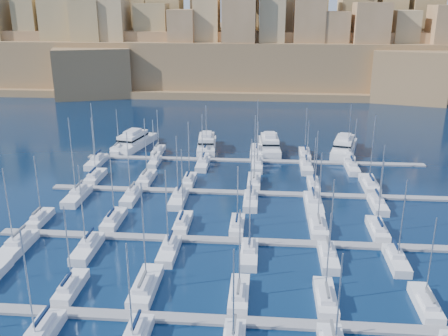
# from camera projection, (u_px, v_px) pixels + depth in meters

# --- Properties ---
(ground) EXTENTS (600.00, 600.00, 0.00)m
(ground) POSITION_uv_depth(u_px,v_px,m) (247.00, 213.00, 94.61)
(ground) COLOR #031331
(ground) RESTS_ON ground
(pontoon_near) EXTENTS (84.00, 2.00, 0.40)m
(pontoon_near) POSITION_uv_depth(u_px,v_px,m) (236.00, 321.00, 62.46)
(pontoon_near) COLOR slate
(pontoon_near) RESTS_ON ground
(pontoon_mid_near) EXTENTS (84.00, 2.00, 0.40)m
(pontoon_mid_near) POSITION_uv_depth(u_px,v_px,m) (244.00, 241.00, 83.22)
(pontoon_mid_near) COLOR slate
(pontoon_mid_near) RESTS_ON ground
(pontoon_mid_far) EXTENTS (84.00, 2.00, 0.40)m
(pontoon_mid_far) POSITION_uv_depth(u_px,v_px,m) (249.00, 193.00, 103.99)
(pontoon_mid_far) COLOR slate
(pontoon_mid_far) RESTS_ON ground
(pontoon_far) EXTENTS (84.00, 2.00, 0.40)m
(pontoon_far) POSITION_uv_depth(u_px,v_px,m) (253.00, 161.00, 124.75)
(pontoon_far) COLOR slate
(pontoon_far) RESTS_ON ground
(sailboat_1) EXTENTS (2.47, 8.24, 12.96)m
(sailboat_1) POSITION_uv_depth(u_px,v_px,m) (71.00, 287.00, 68.90)
(sailboat_1) COLOR silver
(sailboat_1) RESTS_ON ground
(sailboat_2) EXTENTS (3.07, 10.25, 16.23)m
(sailboat_2) POSITION_uv_depth(u_px,v_px,m) (146.00, 287.00, 68.99)
(sailboat_2) COLOR silver
(sailboat_2) RESTS_ON ground
(sailboat_3) EXTENTS (2.59, 8.65, 13.22)m
(sailboat_3) POSITION_uv_depth(u_px,v_px,m) (239.00, 294.00, 67.20)
(sailboat_3) COLOR silver
(sailboat_3) RESTS_ON ground
(sailboat_4) EXTENTS (2.66, 8.87, 13.07)m
(sailboat_4) POSITION_uv_depth(u_px,v_px,m) (326.00, 298.00, 66.37)
(sailboat_4) COLOR silver
(sailboat_4) RESTS_ON ground
(sailboat_5) EXTENTS (2.58, 8.61, 13.05)m
(sailboat_5) POSITION_uv_depth(u_px,v_px,m) (426.00, 304.00, 65.20)
(sailboat_5) COLOR silver
(sailboat_5) RESTS_ON ground
(sailboat_12) EXTENTS (2.30, 7.65, 12.82)m
(sailboat_12) POSITION_uv_depth(u_px,v_px,m) (40.00, 219.00, 90.54)
(sailboat_12) COLOR silver
(sailboat_12) RESTS_ON ground
(sailboat_13) EXTENTS (2.67, 8.90, 13.64)m
(sailboat_13) POSITION_uv_depth(u_px,v_px,m) (114.00, 220.00, 90.02)
(sailboat_13) COLOR silver
(sailboat_13) RESTS_ON ground
(sailboat_14) EXTENTS (2.51, 8.36, 14.56)m
(sailboat_14) POSITION_uv_depth(u_px,v_px,m) (183.00, 223.00, 88.74)
(sailboat_14) COLOR silver
(sailboat_14) RESTS_ON ground
(sailboat_15) EXTENTS (2.41, 8.04, 11.78)m
(sailboat_15) POSITION_uv_depth(u_px,v_px,m) (237.00, 225.00, 87.82)
(sailboat_15) COLOR silver
(sailboat_15) RESTS_ON ground
(sailboat_16) EXTENTS (3.01, 10.04, 14.29)m
(sailboat_16) POSITION_uv_depth(u_px,v_px,m) (318.00, 226.00, 87.58)
(sailboat_16) COLOR silver
(sailboat_16) RESTS_ON ground
(sailboat_17) EXTENTS (2.69, 8.95, 13.27)m
(sailboat_17) POSITION_uv_depth(u_px,v_px,m) (378.00, 229.00, 86.26)
(sailboat_17) COLOR silver
(sailboat_17) RESTS_ON ground
(sailboat_18) EXTENTS (3.18, 10.60, 14.58)m
(sailboat_18) POSITION_uv_depth(u_px,v_px,m) (16.00, 247.00, 80.17)
(sailboat_18) COLOR silver
(sailboat_18) RESTS_ON ground
(sailboat_19) EXTENTS (2.84, 9.45, 15.17)m
(sailboat_19) POSITION_uv_depth(u_px,v_px,m) (88.00, 248.00, 79.76)
(sailboat_19) COLOR silver
(sailboat_19) RESTS_ON ground
(sailboat_20) EXTENTS (2.66, 8.88, 14.71)m
(sailboat_20) POSITION_uv_depth(u_px,v_px,m) (169.00, 250.00, 78.97)
(sailboat_20) COLOR silver
(sailboat_20) RESTS_ON ground
(sailboat_21) EXTENTS (2.67, 8.89, 13.43)m
(sailboat_21) POSITION_uv_depth(u_px,v_px,m) (249.00, 254.00, 77.94)
(sailboat_21) COLOR silver
(sailboat_21) RESTS_ON ground
(sailboat_22) EXTENTS (2.63, 8.78, 13.98)m
(sailboat_22) POSITION_uv_depth(u_px,v_px,m) (328.00, 257.00, 77.00)
(sailboat_22) COLOR silver
(sailboat_22) RESTS_ON ground
(sailboat_23) EXTENTS (2.61, 8.71, 14.22)m
(sailboat_23) POSITION_uv_depth(u_px,v_px,m) (396.00, 260.00, 76.19)
(sailboat_23) COLOR silver
(sailboat_23) RESTS_ON ground
(sailboat_24) EXTENTS (2.71, 9.04, 14.48)m
(sailboat_24) POSITION_uv_depth(u_px,v_px,m) (95.00, 177.00, 111.73)
(sailboat_24) COLOR silver
(sailboat_24) RESTS_ON ground
(sailboat_25) EXTENTS (2.77, 9.25, 14.48)m
(sailboat_25) POSITION_uv_depth(u_px,v_px,m) (146.00, 178.00, 110.88)
(sailboat_25) COLOR silver
(sailboat_25) RESTS_ON ground
(sailboat_26) EXTENTS (2.46, 8.21, 14.15)m
(sailboat_26) POSITION_uv_depth(u_px,v_px,m) (189.00, 180.00, 109.62)
(sailboat_26) COLOR silver
(sailboat_26) RESTS_ON ground
(sailboat_27) EXTENTS (2.76, 9.19, 15.66)m
(sailboat_27) POSITION_uv_depth(u_px,v_px,m) (254.00, 181.00, 108.91)
(sailboat_27) COLOR silver
(sailboat_27) RESTS_ON ground
(sailboat_28) EXTENTS (2.37, 7.89, 11.32)m
(sailboat_28) POSITION_uv_depth(u_px,v_px,m) (313.00, 184.00, 107.29)
(sailboat_28) COLOR silver
(sailboat_28) RESTS_ON ground
(sailboat_29) EXTENTS (3.07, 10.25, 16.02)m
(sailboat_29) POSITION_uv_depth(u_px,v_px,m) (370.00, 184.00, 107.38)
(sailboat_29) COLOR silver
(sailboat_29) RESTS_ON ground
(sailboat_30) EXTENTS (3.08, 10.28, 17.40)m
(sailboat_30) POSITION_uv_depth(u_px,v_px,m) (77.00, 196.00, 100.93)
(sailboat_30) COLOR silver
(sailboat_30) RESTS_ON ground
(sailboat_31) EXTENTS (2.63, 8.78, 14.54)m
(sailboat_31) POSITION_uv_depth(u_px,v_px,m) (131.00, 196.00, 100.74)
(sailboat_31) COLOR silver
(sailboat_31) RESTS_ON ground
(sailboat_32) EXTENTS (2.85, 9.50, 14.09)m
(sailboat_32) POSITION_uv_depth(u_px,v_px,m) (179.00, 198.00, 99.62)
(sailboat_32) COLOR silver
(sailboat_32) RESTS_ON ground
(sailboat_33) EXTENTS (2.77, 9.23, 13.82)m
(sailboat_33) POSITION_uv_depth(u_px,v_px,m) (251.00, 201.00, 98.58)
(sailboat_33) COLOR silver
(sailboat_33) RESTS_ON ground
(sailboat_34) EXTENTS (3.22, 10.73, 15.90)m
(sailboat_34) POSITION_uv_depth(u_px,v_px,m) (313.00, 204.00, 96.89)
(sailboat_34) COLOR silver
(sailboat_34) RESTS_ON ground
(sailboat_35) EXTENTS (2.65, 8.82, 13.22)m
(sailboat_35) POSITION_uv_depth(u_px,v_px,m) (378.00, 204.00, 96.78)
(sailboat_35) COLOR silver
(sailboat_35) RESTS_ON ground
(sailboat_36) EXTENTS (2.42, 8.08, 11.81)m
(sailboat_36) POSITION_uv_depth(u_px,v_px,m) (118.00, 150.00, 132.14)
(sailboat_36) COLOR silver
(sailboat_36) RESTS_ON ground
(sailboat_37) EXTENTS (2.35, 7.85, 11.86)m
(sailboat_37) POSITION_uv_depth(u_px,v_px,m) (158.00, 151.00, 131.16)
(sailboat_37) COLOR silver
(sailboat_37) RESTS_ON ground
(sailboat_38) EXTENTS (2.58, 8.62, 13.14)m
(sailboat_38) POSITION_uv_depth(u_px,v_px,m) (206.00, 151.00, 130.48)
(sailboat_38) COLOR silver
(sailboat_38) RESTS_ON ground
(sailboat_39) EXTENTS (3.25, 10.85, 14.60)m
(sailboat_39) POSITION_uv_depth(u_px,v_px,m) (257.00, 151.00, 130.44)
(sailboat_39) COLOR silver
(sailboat_39) RESTS_ON ground
(sailboat_40) EXTENTS (2.62, 8.75, 12.96)m
(sailboat_40) POSITION_uv_depth(u_px,v_px,m) (305.00, 154.00, 128.47)
(sailboat_40) COLOR silver
(sailboat_40) RESTS_ON ground
(sailboat_41) EXTENTS (2.56, 8.53, 14.09)m
(sailboat_41) POSITION_uv_depth(u_px,v_px,m) (348.00, 155.00, 127.49)
(sailboat_41) COLOR silver
(sailboat_41) RESTS_ON ground
(sailboat_42) EXTENTS (3.00, 10.01, 15.70)m
(sailboat_42) POSITION_uv_depth(u_px,v_px,m) (97.00, 162.00, 122.10)
(sailboat_42) COLOR silver
(sailboat_42) RESTS_ON ground
(sailboat_43) EXTENTS (2.18, 7.26, 11.68)m
(sailboat_43) POSITION_uv_depth(u_px,v_px,m) (155.00, 162.00, 122.24)
(sailboat_43) COLOR silver
(sailboat_43) RESTS_ON ground
(sailboat_44) EXTENTS (2.72, 9.06, 13.37)m
(sailboat_44) POSITION_uv_depth(u_px,v_px,m) (203.00, 164.00, 120.42)
(sailboat_44) COLOR silver
(sailboat_44) RESTS_ON ground
(sailboat_45) EXTENTS (2.63, 8.78, 11.95)m
(sailboat_45) POSITION_uv_depth(u_px,v_px,m) (257.00, 165.00, 119.50)
(sailboat_45) COLOR silver
(sailboat_45) RESTS_ON ground
(sailboat_46) EXTENTS (2.73, 9.09, 12.48)m
(sailboat_46) POSITION_uv_depth(u_px,v_px,m) (306.00, 167.00, 118.41)
(sailboat_46) COLOR silver
(sailboat_46) RESTS_ON ground
(sailboat_47) EXTENTS (2.62, 8.74, 13.04)m
(sailboat_47) POSITION_uv_depth(u_px,v_px,m) (352.00, 168.00, 117.70)
(sailboat_47) COLOR silver
(sailboat_47) RESTS_ON ground
(motor_yacht_a) EXTENTS (9.04, 18.54, 5.25)m
(motor_yacht_a) POSITION_uv_depth(u_px,v_px,m) (134.00, 141.00, 136.42)
(motor_yacht_a) COLOR silver
(motor_yacht_a) RESTS_ON ground
(motor_yacht_b) EXTENTS (5.91, 15.89, 5.25)m
(motor_yacht_b) POSITION_uv_depth(u_px,v_px,m) (207.00, 144.00, 133.76)
(motor_yacht_b) COLOR silver
(motor_yacht_b) RESTS_ON ground
(motor_yacht_c) EXTENTS (6.11, 17.20, 5.25)m
(motor_yacht_c) POSITION_uv_depth(u_px,v_px,m) (269.00, 145.00, 133.01)
(motor_yacht_c) COLOR silver
(motor_yacht_c) RESTS_ON ground
(motor_yacht_d) EXTENTS (9.25, 17.90, 5.25)m
(motor_yacht_d) POSITION_uv_depth(u_px,v_px,m) (344.00, 146.00, 131.54)
(motor_yacht_d) COLOR silver
(motor_yacht_d) RESTS_ON ground
(fortified_city) EXTENTS (460.00, 108.95, 59.52)m
(fortified_city) POSITION_uv_depth(u_px,v_px,m) (261.00, 52.00, 236.44)
(fortified_city) COLOR brown
(fortified_city) RESTS_ON ground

